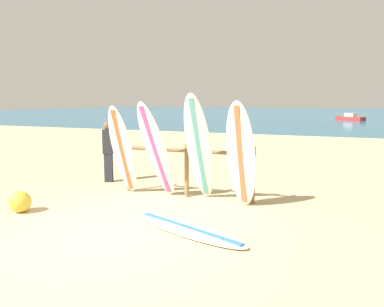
% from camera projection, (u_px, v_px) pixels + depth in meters
% --- Properties ---
extents(ground_plane, '(120.00, 120.00, 0.00)m').
position_uv_depth(ground_plane, '(97.00, 240.00, 5.60)').
color(ground_plane, '#CCB784').
extents(ocean_water, '(120.00, 80.00, 0.01)m').
position_uv_depth(ocean_water, '(325.00, 113.00, 58.78)').
color(ocean_water, '#196B93').
rests_on(ocean_water, ground).
extents(surfboard_rack, '(2.94, 0.09, 1.14)m').
position_uv_depth(surfboard_rack, '(187.00, 162.00, 8.01)').
color(surfboard_rack, olive).
rests_on(surfboard_rack, ground).
extents(surfboard_leaning_far_left, '(0.52, 0.85, 1.94)m').
position_uv_depth(surfboard_leaning_far_left, '(123.00, 151.00, 8.09)').
color(surfboard_leaning_far_left, white).
rests_on(surfboard_leaning_far_left, ground).
extents(surfboard_leaning_left, '(0.74, 1.09, 2.03)m').
position_uv_depth(surfboard_leaning_left, '(156.00, 151.00, 7.76)').
color(surfboard_leaning_left, silver).
rests_on(surfboard_leaning_left, ground).
extents(surfboard_leaning_center_left, '(0.56, 1.14, 2.19)m').
position_uv_depth(surfboard_leaning_center_left, '(199.00, 149.00, 7.48)').
color(surfboard_leaning_center_left, white).
rests_on(surfboard_leaning_center_left, ground).
extents(surfboard_leaning_center, '(0.65, 0.64, 2.04)m').
position_uv_depth(surfboard_leaning_center, '(241.00, 155.00, 7.11)').
color(surfboard_leaning_center, white).
rests_on(surfboard_leaning_center, ground).
extents(surfboard_lying_on_sand, '(2.32, 1.37, 0.08)m').
position_uv_depth(surfboard_lying_on_sand, '(188.00, 229.00, 5.97)').
color(surfboard_lying_on_sand, white).
rests_on(surfboard_lying_on_sand, ground).
extents(beachgoer_standing, '(0.28, 0.23, 1.52)m').
position_uv_depth(beachgoer_standing, '(108.00, 149.00, 9.48)').
color(beachgoer_standing, '#26262D').
rests_on(beachgoer_standing, ground).
extents(small_boat_offshore, '(2.85, 2.38, 0.71)m').
position_uv_depth(small_boat_offshore, '(350.00, 118.00, 38.06)').
color(small_boat_offshore, '#B22D28').
rests_on(small_boat_offshore, ocean_water).
extents(beach_ball, '(0.40, 0.40, 0.40)m').
position_uv_depth(beach_ball, '(20.00, 202.00, 6.97)').
color(beach_ball, gold).
rests_on(beach_ball, ground).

